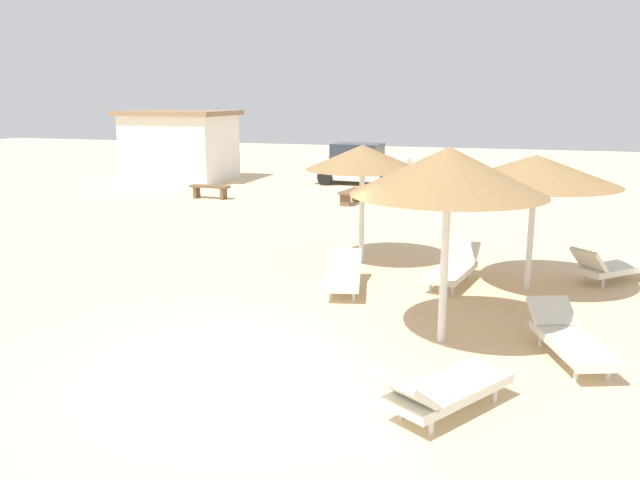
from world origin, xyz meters
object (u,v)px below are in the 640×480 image
Objects in this scene: parked_car at (361,165)px; lounger_7 at (611,267)px; lounger_0 at (443,390)px; lounger_5 at (569,338)px; parasol_4 at (363,158)px; bench_0 at (351,194)px; parasol_0 at (448,171)px; lounger_4 at (344,274)px; bench_1 at (210,189)px; beach_cabana at (181,145)px; parasol_2 at (535,170)px; lounger_2 at (453,268)px.

lounger_7 is at bearing -57.45° from parked_car.
lounger_0 is 0.96× the size of lounger_5.
parasol_4 is 0.65× the size of parked_car.
parasol_4 is 1.72× the size of bench_0.
parasol_0 reaches higher than parked_car.
parked_car reaches higher than lounger_4.
parasol_0 is 2.94m from lounger_5.
bench_1 is 5.83m from beach_cabana.
bench_0 is (-2.35, 9.88, 0.04)m from lounger_4.
lounger_0 is at bearing -111.96° from lounger_7.
lounger_5 is at bearing -67.49° from parked_car.
lounger_5 is (3.95, -2.32, 0.00)m from lounger_4.
lounger_7 is (1.62, 1.03, -2.01)m from parasol_2.
lounger_7 is at bearing 68.04° from lounger_0.
parasol_0 is at bearing -72.69° from parked_car.
parasol_0 is 13.07m from bench_0.
beach_cabana is at bearing 128.97° from bench_1.
lounger_5 is at bearing -45.61° from bench_1.
parasol_0 reaches higher than lounger_2.
parasol_0 reaches higher than parasol_4.
bench_1 is (-7.45, 7.38, -2.02)m from parasol_4.
parked_car is 0.90× the size of beach_cabana.
lounger_0 is (2.54, -6.60, -2.05)m from parasol_4.
parasol_2 is at bearing -41.46° from beach_cabana.
parked_car is 8.07m from beach_cabana.
lounger_5 reaches higher than bench_0.
lounger_2 is 0.98× the size of lounger_5.
bench_1 is (-11.02, 8.47, -1.99)m from parasol_2.
lounger_4 is (-2.40, 4.51, -0.01)m from lounger_0.
lounger_5 is at bearing -47.00° from beach_cabana.
parasol_0 is 1.54× the size of lounger_0.
bench_0 is (-7.39, 7.85, 0.02)m from lounger_7.
lounger_7 is (5.04, 2.04, 0.01)m from lounger_4.
parasol_4 is at bearing -74.21° from bench_0.
lounger_5 is 4.49m from lounger_7.
beach_cabana is (-14.60, 12.90, -0.78)m from parasol_2.
lounger_5 is (1.95, -3.33, -0.00)m from lounger_2.
bench_0 is 5.19m from parked_car.
parasol_2 reaches higher than lounger_5.
beach_cabana reaches higher than parked_car.
parasol_4 is 16.19m from beach_cabana.
bench_1 is (-5.25, -0.41, 0.00)m from bench_0.
parked_car reaches higher than lounger_2.
bench_0 is (-2.21, 7.80, -2.02)m from parasol_4.
lounger_5 is 18.73m from parked_car.
lounger_4 is at bearing -76.64° from bench_0.
parasol_0 is at bearing -87.60° from lounger_2.
lounger_4 is 1.12× the size of lounger_7.
lounger_0 is at bearing -54.44° from bench_1.
parasol_0 is at bearing 175.81° from lounger_5.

